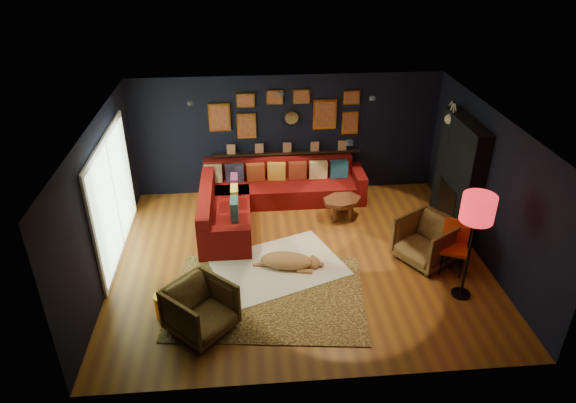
{
  "coord_description": "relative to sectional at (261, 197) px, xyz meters",
  "views": [
    {
      "loc": [
        -0.86,
        -7.5,
        5.35
      ],
      "look_at": [
        -0.19,
        0.3,
        1.03
      ],
      "focal_mm": 32.0,
      "sensor_mm": 36.0,
      "label": 1
    }
  ],
  "objects": [
    {
      "name": "floor",
      "position": [
        0.61,
        -1.81,
        -0.32
      ],
      "size": [
        6.5,
        6.5,
        0.0
      ],
      "primitive_type": "plane",
      "color": "brown",
      "rests_on": "ground"
    },
    {
      "name": "gallery_wall",
      "position": [
        0.6,
        0.91,
        1.48
      ],
      "size": [
        3.15,
        0.04,
        1.02
      ],
      "color": "gold",
      "rests_on": "room_walls"
    },
    {
      "name": "ledge",
      "position": [
        0.61,
        0.87,
        0.6
      ],
      "size": [
        3.2,
        0.12,
        0.04
      ],
      "primitive_type": "cube",
      "color": "black",
      "rests_on": "room_walls"
    },
    {
      "name": "fireplace",
      "position": [
        3.71,
        -0.91,
        0.7
      ],
      "size": [
        0.31,
        1.6,
        2.2
      ],
      "color": "black",
      "rests_on": "ground"
    },
    {
      "name": "armchair_right",
      "position": [
        2.82,
        -2.01,
        0.13
      ],
      "size": [
        1.17,
        1.19,
        0.91
      ],
      "primitive_type": "imported",
      "rotation": [
        0.0,
        0.0,
        -1.01
      ],
      "color": "#A67F3D",
      "rests_on": "ground"
    },
    {
      "name": "pouf",
      "position": [
        -0.69,
        -0.76,
        -0.11
      ],
      "size": [
        0.57,
        0.57,
        0.37
      ],
      "primitive_type": "cylinder",
      "color": "maroon",
      "rests_on": "shag_rug"
    },
    {
      "name": "sunburst_mirror",
      "position": [
        0.71,
        0.91,
        1.38
      ],
      "size": [
        0.47,
        0.16,
        0.47
      ],
      "color": "silver",
      "rests_on": "room_walls"
    },
    {
      "name": "sliding_door",
      "position": [
        -2.6,
        -1.21,
        0.78
      ],
      "size": [
        0.06,
        2.8,
        2.2
      ],
      "color": "white",
      "rests_on": "ground"
    },
    {
      "name": "gold_stool",
      "position": [
        -1.59,
        -3.1,
        -0.12
      ],
      "size": [
        0.32,
        0.32,
        0.4
      ],
      "primitive_type": "cylinder",
      "color": "gold",
      "rests_on": "ground"
    },
    {
      "name": "sectional",
      "position": [
        0.0,
        0.0,
        0.0
      ],
      "size": [
        3.41,
        2.69,
        0.86
      ],
      "color": "maroon",
      "rests_on": "ground"
    },
    {
      "name": "deer_head",
      "position": [
        3.75,
        -0.41,
        1.73
      ],
      "size": [
        0.5,
        0.28,
        0.45
      ],
      "color": "white",
      "rests_on": "fireplace"
    },
    {
      "name": "leopard_rug",
      "position": [
        -0.01,
        -2.77,
        -0.31
      ],
      "size": [
        3.32,
        2.54,
        0.02
      ],
      "primitive_type": "cube",
      "rotation": [
        0.0,
        0.0,
        -0.11
      ],
      "color": "#B08D45",
      "rests_on": "ground"
    },
    {
      "name": "room_walls",
      "position": [
        0.61,
        -1.81,
        1.27
      ],
      "size": [
        6.5,
        6.5,
        6.5
      ],
      "color": "black",
      "rests_on": "ground"
    },
    {
      "name": "shag_rug",
      "position": [
        0.22,
        -2.01,
        -0.31
      ],
      "size": [
        2.56,
        2.22,
        0.03
      ],
      "primitive_type": "cube",
      "rotation": [
        0.0,
        0.0,
        0.37
      ],
      "color": "silver",
      "rests_on": "ground"
    },
    {
      "name": "ceiling_spots",
      "position": [
        0.61,
        -1.01,
        2.24
      ],
      "size": [
        3.3,
        2.5,
        0.06
      ],
      "color": "black",
      "rests_on": "room_walls"
    },
    {
      "name": "armchair_left",
      "position": [
        -1.01,
        -3.46,
        0.11
      ],
      "size": [
        1.15,
        1.15,
        0.86
      ],
      "primitive_type": "imported",
      "rotation": [
        0.0,
        0.0,
        0.81
      ],
      "color": "#A67F3D",
      "rests_on": "ground"
    },
    {
      "name": "floor_lamp",
      "position": [
        3.11,
        -3.01,
        1.22
      ],
      "size": [
        0.5,
        0.5,
        1.82
      ],
      "color": "black",
      "rests_on": "ground"
    },
    {
      "name": "orange_chair",
      "position": [
        3.2,
        -2.29,
        0.23
      ],
      "size": [
        0.57,
        0.57,
        0.93
      ],
      "rotation": [
        0.0,
        0.0,
        -0.4
      ],
      "color": "black",
      "rests_on": "ground"
    },
    {
      "name": "coffee_table",
      "position": [
        1.61,
        -0.42,
        0.03
      ],
      "size": [
        0.97,
        0.85,
        0.41
      ],
      "rotation": [
        0.0,
        0.0,
        0.33
      ],
      "color": "brown",
      "rests_on": "shag_rug"
    },
    {
      "name": "dog",
      "position": [
        0.36,
        -2.04,
        -0.11
      ],
      "size": [
        1.34,
        0.85,
        0.39
      ],
      "primitive_type": null,
      "rotation": [
        0.0,
        0.0,
        -0.2
      ],
      "color": "#B4824A",
      "rests_on": "leopard_rug"
    }
  ]
}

